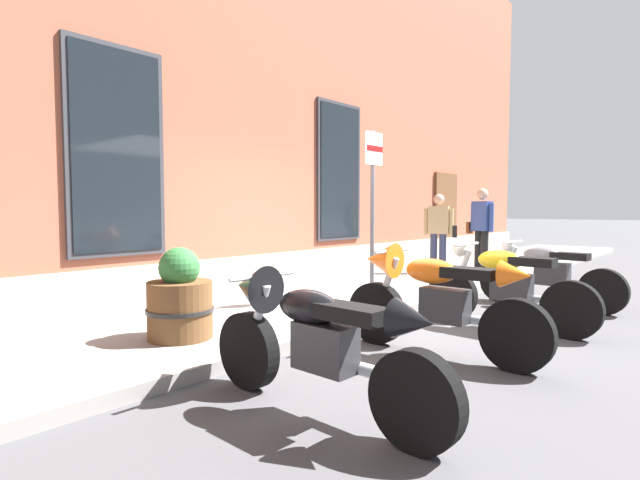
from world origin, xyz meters
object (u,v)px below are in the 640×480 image
motorcycle_yellow_naked (506,287)px  motorcycle_grey_naked (547,275)px  motorcycle_orange_sport (433,296)px  motorcycle_black_sport (310,335)px  parking_sign (373,191)px  pedestrian_tan_coat (439,229)px  barrel_planter (180,301)px  pedestrian_blue_top (482,225)px

motorcycle_yellow_naked → motorcycle_grey_naked: bearing=0.5°
motorcycle_orange_sport → motorcycle_black_sport: bearing=-179.7°
motorcycle_black_sport → parking_sign: size_ratio=0.90×
motorcycle_yellow_naked → motorcycle_orange_sport: bearing=174.8°
motorcycle_black_sport → motorcycle_grey_naked: motorcycle_black_sport is taller
pedestrian_tan_coat → motorcycle_yellow_naked: bearing=-141.9°
motorcycle_grey_naked → parking_sign: size_ratio=0.86×
motorcycle_black_sport → motorcycle_grey_naked: bearing=-1.3°
pedestrian_tan_coat → barrel_planter: (-6.33, -0.48, -0.51)m
motorcycle_orange_sport → barrel_planter: bearing=127.7°
pedestrian_blue_top → barrel_planter: (-7.01, 0.12, -0.59)m
pedestrian_tan_coat → parking_sign: 3.59m
motorcycle_yellow_naked → pedestrian_blue_top: 4.47m
pedestrian_tan_coat → pedestrian_blue_top: (0.67, -0.60, 0.07)m
pedestrian_tan_coat → pedestrian_blue_top: size_ratio=0.93×
parking_sign → pedestrian_blue_top: bearing=2.5°
motorcycle_grey_naked → motorcycle_orange_sport: bearing=177.7°
motorcycle_orange_sport → barrel_planter: motorcycle_orange_sport is taller
motorcycle_orange_sport → motorcycle_grey_naked: bearing=-2.3°
motorcycle_yellow_naked → motorcycle_grey_naked: 1.64m
motorcycle_yellow_naked → parking_sign: size_ratio=0.87×
motorcycle_yellow_naked → parking_sign: (-0.15, 1.80, 1.17)m
motorcycle_black_sport → motorcycle_grey_naked: (4.93, -0.12, -0.07)m
motorcycle_grey_naked → pedestrian_tan_coat: bearing=57.2°
motorcycle_black_sport → pedestrian_tan_coat: (6.59, 2.45, 0.47)m
motorcycle_orange_sport → motorcycle_grey_naked: motorcycle_orange_sport is taller
pedestrian_tan_coat → parking_sign: parking_sign is taller
motorcycle_grey_naked → pedestrian_blue_top: 3.11m
pedestrian_tan_coat → parking_sign: bearing=-167.2°
motorcycle_black_sport → motorcycle_orange_sport: 1.77m
barrel_planter → pedestrian_tan_coat: bearing=4.4°
motorcycle_orange_sport → parking_sign: 2.41m
motorcycle_black_sport → motorcycle_orange_sport: (1.77, 0.01, 0.03)m
motorcycle_grey_naked → barrel_planter: 5.12m
motorcycle_yellow_naked → pedestrian_blue_top: bearing=26.5°
parking_sign → pedestrian_tan_coat: bearing=12.8°
pedestrian_blue_top → motorcycle_orange_sport: bearing=-161.5°
motorcycle_yellow_naked → barrel_planter: barrel_planter is taller
motorcycle_grey_naked → barrel_planter: bearing=156.0°
motorcycle_orange_sport → motorcycle_yellow_naked: 1.54m
pedestrian_tan_coat → barrel_planter: 6.37m
motorcycle_black_sport → barrel_planter: 1.99m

